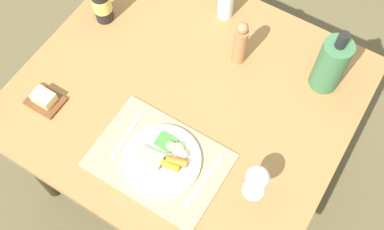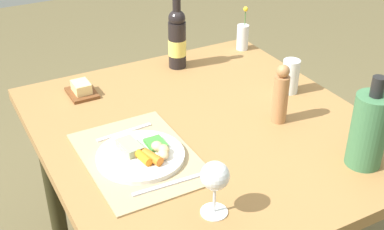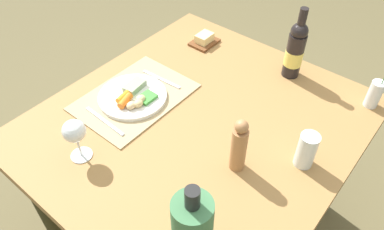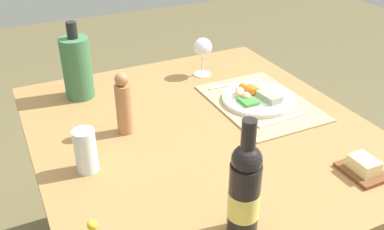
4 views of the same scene
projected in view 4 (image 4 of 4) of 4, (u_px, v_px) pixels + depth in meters
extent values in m
cube|color=olive|center=(201.00, 134.00, 1.47)|extent=(1.20, 1.09, 0.04)
cylinder|color=#2D2914|center=(235.00, 130.00, 2.24)|extent=(0.07, 0.07, 0.73)
cylinder|color=#2D2914|center=(55.00, 177.00, 1.89)|extent=(0.07, 0.07, 0.73)
cube|color=tan|center=(260.00, 103.00, 1.62)|extent=(0.46, 0.32, 0.01)
cylinder|color=white|center=(259.00, 99.00, 1.62)|extent=(0.27, 0.27, 0.02)
cube|color=#8FA07C|center=(269.00, 97.00, 1.59)|extent=(0.10, 0.06, 0.03)
cylinder|color=orange|center=(255.00, 89.00, 1.64)|extent=(0.07, 0.03, 0.03)
cylinder|color=orange|center=(248.00, 89.00, 1.64)|extent=(0.08, 0.05, 0.03)
ellipsoid|color=#C9C283|center=(246.00, 96.00, 1.59)|extent=(0.04, 0.04, 0.03)
ellipsoid|color=#D7B979|center=(240.00, 94.00, 1.61)|extent=(0.04, 0.03, 0.03)
ellipsoid|color=#DDBA85|center=(240.00, 91.00, 1.63)|extent=(0.04, 0.03, 0.03)
cube|color=green|center=(248.00, 101.00, 1.57)|extent=(0.07, 0.06, 0.01)
cube|color=silver|center=(282.00, 120.00, 1.49)|extent=(0.03, 0.20, 0.00)
cube|color=silver|center=(234.00, 84.00, 1.74)|extent=(0.02, 0.22, 0.00)
cylinder|color=#AB7447|center=(124.00, 109.00, 1.40)|extent=(0.05, 0.05, 0.17)
sphere|color=#AB7447|center=(121.00, 79.00, 1.35)|extent=(0.04, 0.04, 0.04)
cylinder|color=black|center=(244.00, 200.00, 1.00)|extent=(0.07, 0.07, 0.20)
sphere|color=black|center=(247.00, 159.00, 0.94)|extent=(0.07, 0.07, 0.07)
cylinder|color=black|center=(248.00, 139.00, 0.91)|extent=(0.03, 0.03, 0.09)
cylinder|color=#EED861|center=(243.00, 203.00, 1.00)|extent=(0.07, 0.07, 0.07)
cube|color=brown|center=(362.00, 172.00, 1.24)|extent=(0.13, 0.10, 0.01)
cube|color=#F7D890|center=(364.00, 164.00, 1.23)|extent=(0.08, 0.06, 0.04)
sphere|color=yellow|center=(92.00, 225.00, 0.80)|extent=(0.02, 0.02, 0.02)
sphere|color=#EDB842|center=(93.00, 227.00, 0.80)|extent=(0.02, 0.02, 0.02)
cylinder|color=#3C7046|center=(77.00, 68.00, 1.61)|extent=(0.11, 0.11, 0.23)
cylinder|color=black|center=(72.00, 30.00, 1.54)|extent=(0.04, 0.04, 0.06)
cylinder|color=silver|center=(86.00, 151.00, 1.23)|extent=(0.06, 0.06, 0.13)
cylinder|color=silver|center=(87.00, 158.00, 1.24)|extent=(0.06, 0.06, 0.07)
cylinder|color=white|center=(202.00, 74.00, 1.84)|extent=(0.07, 0.07, 0.00)
cylinder|color=white|center=(203.00, 64.00, 1.82)|extent=(0.01, 0.01, 0.08)
sphere|color=white|center=(203.00, 47.00, 1.79)|extent=(0.08, 0.08, 0.08)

